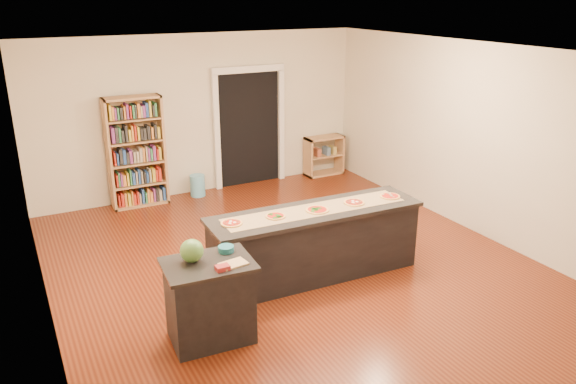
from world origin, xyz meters
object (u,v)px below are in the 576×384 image
low_shelf (324,156)px  waste_bin (198,186)px  bookshelf (136,152)px  kitchen_island (315,243)px  watermelon (192,251)px  side_counter (210,301)px

low_shelf → waste_bin: (-2.65, -0.04, -0.19)m
bookshelf → low_shelf: size_ratio=2.42×
bookshelf → waste_bin: (1.01, -0.04, -0.74)m
kitchen_island → bookshelf: bearing=112.6°
waste_bin → watermelon: size_ratio=1.61×
bookshelf → waste_bin: bearing=-2.1°
waste_bin → watermelon: watermelon is taller
watermelon → kitchen_island: bearing=18.6°
kitchen_island → watermelon: 1.98m
kitchen_island → waste_bin: size_ratio=7.16×
waste_bin → low_shelf: bearing=0.8°
bookshelf → watermelon: size_ratio=7.80×
low_shelf → waste_bin: 2.66m
side_counter → watermelon: size_ratio=3.76×
bookshelf → watermelon: 4.22m
kitchen_island → watermelon: (-1.80, -0.61, 0.55)m
waste_bin → bookshelf: bearing=177.9°
waste_bin → side_counter: bearing=-107.2°
side_counter → watermelon: bearing=146.9°
low_shelf → watermelon: 5.90m
bookshelf → low_shelf: bookshelf is taller
side_counter → bookshelf: bookshelf is taller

